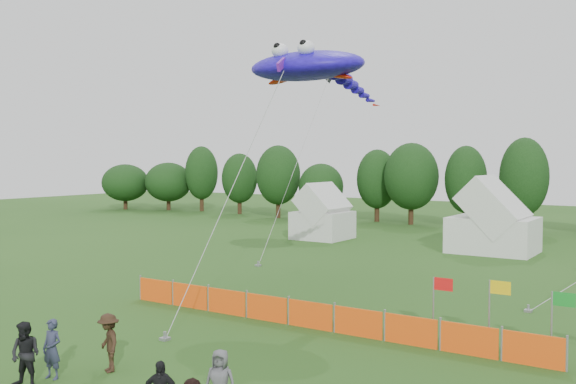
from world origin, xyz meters
The scene contains 11 objects.
treeline centered at (1.61, 44.93, 4.18)m, with size 104.57×8.78×8.36m.
tent_left centered at (-13.34, 31.27, 1.79)m, with size 4.01×4.01×3.54m.
tent_right centered at (0.03, 31.17, 1.98)m, with size 5.55×4.44×3.92m.
barrier_fence centered at (-0.24, 7.86, 0.50)m, with size 17.90×0.06×1.00m.
flag_row centered at (8.09, 9.22, 1.43)m, with size 8.73×0.59×2.25m.
spectator_a centered at (-3.59, -0.92, 0.87)m, with size 0.63×0.41×1.73m, color #2A2E47.
spectator_b centered at (-3.65, -1.74, 0.91)m, with size 0.88×0.69×1.82m, color black.
spectator_c centered at (-2.71, 0.38, 0.87)m, with size 1.13×0.65×1.75m, color black.
spectator_e centered at (2.15, -0.31, 0.82)m, with size 0.81×0.52×1.65m, color #545459.
stingray_kite centered at (-2.83, 12.24, 10.40)m, with size 5.64×15.30×11.37m.
small_kite_dark centered at (-10.21, 22.99, 6.70)m, with size 0.92×9.23×12.41m.
Camera 1 is at (12.09, -12.39, 6.35)m, focal length 40.00 mm.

